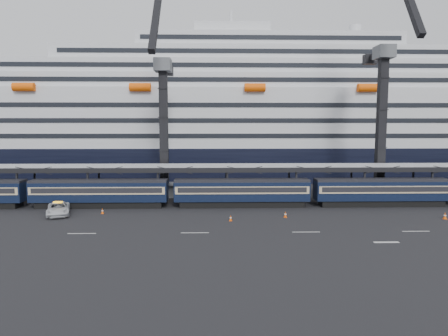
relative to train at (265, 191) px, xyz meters
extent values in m
plane|color=black|center=(4.65, -10.00, -2.20)|extent=(260.00, 260.00, 0.00)
cube|color=beige|center=(-21.35, -14.00, -2.19)|extent=(3.00, 0.15, 0.02)
cube|color=beige|center=(-9.35, -14.00, -2.19)|extent=(3.00, 0.15, 0.02)
cube|color=beige|center=(2.65, -14.00, -2.19)|extent=(3.00, 0.15, 0.02)
cube|color=beige|center=(14.65, -14.00, -2.19)|extent=(3.00, 0.15, 0.02)
cube|color=beige|center=(9.65, -18.00, -2.19)|extent=(2.50, 0.40, 0.02)
cube|color=black|center=(-23.35, 0.00, -1.75)|extent=(17.48, 2.40, 0.90)
cube|color=black|center=(-23.35, 0.00, 0.05)|extent=(19.00, 2.80, 2.70)
cube|color=tan|center=(-23.35, 0.00, 0.35)|extent=(18.62, 2.92, 1.05)
cube|color=black|center=(-23.35, 0.00, 0.40)|extent=(17.86, 2.98, 0.70)
cube|color=black|center=(-23.35, 0.00, 1.55)|extent=(19.00, 2.50, 0.35)
cube|color=black|center=(-3.35, 0.00, -1.75)|extent=(17.48, 2.40, 0.90)
cube|color=black|center=(-3.35, 0.00, 0.05)|extent=(19.00, 2.80, 2.70)
cube|color=tan|center=(-3.35, 0.00, 0.35)|extent=(18.62, 2.92, 1.05)
cube|color=black|center=(-3.35, 0.00, 0.40)|extent=(17.86, 2.98, 0.70)
cube|color=black|center=(-3.35, 0.00, 1.55)|extent=(19.00, 2.50, 0.35)
cube|color=black|center=(16.65, 0.00, -1.75)|extent=(17.48, 2.40, 0.90)
cube|color=black|center=(16.65, 0.00, 0.05)|extent=(19.00, 2.80, 2.70)
cube|color=tan|center=(16.65, 0.00, 0.35)|extent=(18.62, 2.92, 1.05)
cube|color=black|center=(16.65, 0.00, 0.40)|extent=(17.86, 2.98, 0.70)
cube|color=black|center=(16.65, 0.00, 1.55)|extent=(19.00, 2.50, 0.35)
cube|color=#919499|center=(4.65, 4.00, 3.20)|extent=(130.00, 6.00, 0.25)
cube|color=black|center=(4.65, 1.00, 2.90)|extent=(130.00, 0.25, 0.70)
cube|color=black|center=(4.65, 7.00, 2.90)|extent=(130.00, 0.25, 0.70)
cube|color=black|center=(-35.35, 1.20, 0.50)|extent=(0.25, 0.25, 5.40)
cube|color=black|center=(-35.35, 6.80, 0.50)|extent=(0.25, 0.25, 5.40)
cube|color=black|center=(-25.35, 1.20, 0.50)|extent=(0.25, 0.25, 5.40)
cube|color=black|center=(-25.35, 6.80, 0.50)|extent=(0.25, 0.25, 5.40)
cube|color=black|center=(-15.35, 1.20, 0.50)|extent=(0.25, 0.25, 5.40)
cube|color=black|center=(-15.35, 6.80, 0.50)|extent=(0.25, 0.25, 5.40)
cube|color=black|center=(-5.35, 1.20, 0.50)|extent=(0.25, 0.25, 5.40)
cube|color=black|center=(-5.35, 6.80, 0.50)|extent=(0.25, 0.25, 5.40)
cube|color=black|center=(4.65, 1.20, 0.50)|extent=(0.25, 0.25, 5.40)
cube|color=black|center=(4.65, 6.80, 0.50)|extent=(0.25, 0.25, 5.40)
cube|color=black|center=(14.65, 1.20, 0.50)|extent=(0.25, 0.25, 5.40)
cube|color=black|center=(14.65, 6.80, 0.50)|extent=(0.25, 0.25, 5.40)
cube|color=black|center=(24.65, 1.20, 0.50)|extent=(0.25, 0.25, 5.40)
cube|color=black|center=(24.65, 6.80, 0.50)|extent=(0.25, 0.25, 5.40)
cube|color=black|center=(4.65, 36.00, 1.30)|extent=(200.00, 28.00, 7.00)
cube|color=silver|center=(4.65, 36.00, 10.80)|extent=(190.00, 26.88, 12.00)
cube|color=silver|center=(4.65, 36.00, 18.30)|extent=(160.00, 24.64, 3.00)
cube|color=black|center=(4.65, 23.63, 18.30)|extent=(153.60, 0.12, 0.90)
cube|color=silver|center=(4.65, 36.00, 21.30)|extent=(124.00, 21.84, 3.00)
cube|color=black|center=(4.65, 25.03, 21.30)|extent=(119.04, 0.12, 0.90)
cube|color=silver|center=(4.65, 36.00, 24.30)|extent=(90.00, 19.04, 3.00)
cube|color=black|center=(4.65, 26.43, 24.30)|extent=(86.40, 0.12, 0.90)
cube|color=silver|center=(4.65, 36.00, 27.30)|extent=(56.00, 16.24, 3.00)
cube|color=black|center=(4.65, 27.83, 27.30)|extent=(53.76, 0.12, 0.90)
cube|color=silver|center=(-3.35, 36.00, 29.80)|extent=(16.00, 12.00, 2.50)
cylinder|color=silver|center=(24.65, 36.00, 30.30)|extent=(2.80, 2.80, 3.00)
cylinder|color=#F55507|center=(-43.35, 21.96, 16.60)|extent=(4.00, 1.60, 1.60)
cylinder|color=#F55507|center=(-21.35, 21.96, 16.60)|extent=(4.00, 1.60, 1.60)
cylinder|color=#F55507|center=(0.65, 21.96, 16.60)|extent=(4.00, 1.60, 1.60)
cylinder|color=#F55507|center=(22.65, 21.96, 16.60)|extent=(4.00, 1.60, 1.60)
cube|color=#505458|center=(-15.35, 9.00, -1.20)|extent=(4.50, 4.50, 2.00)
cube|color=black|center=(-15.35, 9.00, 8.80)|extent=(1.30, 1.30, 18.00)
cube|color=#505458|center=(-15.35, 9.00, 18.80)|extent=(2.60, 3.20, 2.00)
cube|color=black|center=(-15.35, 3.21, 25.69)|extent=(0.90, 12.26, 14.37)
cube|color=black|center=(-15.35, 11.52, 18.80)|extent=(0.90, 5.04, 0.90)
cube|color=black|center=(-15.35, 14.04, 18.60)|extent=(2.20, 1.60, 1.60)
cube|color=#505458|center=(19.65, 8.00, -1.20)|extent=(4.50, 4.50, 2.00)
cube|color=black|center=(19.65, 8.00, 9.80)|extent=(1.30, 1.30, 20.00)
cube|color=#505458|center=(19.65, 8.00, 20.80)|extent=(2.60, 3.20, 2.00)
cube|color=black|center=(19.65, 10.80, 20.80)|extent=(0.90, 5.60, 0.90)
cube|color=black|center=(19.65, 13.60, 20.60)|extent=(2.20, 1.60, 1.60)
imported|color=silver|center=(-27.31, -4.89, -1.39)|extent=(4.38, 6.35, 1.61)
cube|color=#F55507|center=(-21.87, -4.23, -2.18)|extent=(0.37, 0.37, 0.04)
cone|color=#F55507|center=(-21.87, -4.23, -1.82)|extent=(0.31, 0.31, 0.69)
cylinder|color=white|center=(-21.87, -4.23, -1.82)|extent=(0.26, 0.26, 0.12)
cube|color=#F55507|center=(-5.29, -8.68, -2.18)|extent=(0.37, 0.37, 0.04)
cone|color=#F55507|center=(-5.29, -8.68, -1.81)|extent=(0.31, 0.31, 0.70)
cylinder|color=white|center=(-5.29, -8.68, -1.81)|extent=(0.26, 0.26, 0.12)
cube|color=#F55507|center=(1.65, -6.99, -2.18)|extent=(0.39, 0.39, 0.04)
cone|color=#F55507|center=(1.65, -6.99, -1.80)|extent=(0.32, 0.32, 0.73)
cylinder|color=white|center=(1.65, -6.99, -1.80)|extent=(0.27, 0.27, 0.12)
cube|color=#F55507|center=(21.13, -8.36, -2.18)|extent=(0.42, 0.42, 0.04)
cone|color=#F55507|center=(21.13, -8.36, -1.75)|extent=(0.36, 0.36, 0.80)
cylinder|color=white|center=(21.13, -8.36, -1.75)|extent=(0.30, 0.30, 0.13)
camera|label=1|loc=(-7.28, -55.80, 9.14)|focal=32.00mm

